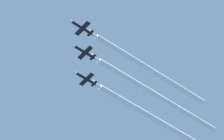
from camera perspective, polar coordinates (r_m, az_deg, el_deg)
jet_lead at (r=323.45m, az=-2.27°, el=3.12°), size 8.52×12.41×2.98m
jet_second_echelon at (r=330.58m, az=-2.08°, el=1.35°), size 8.52×12.41×2.98m
jet_third_echelon at (r=338.52m, az=-1.97°, el=-0.60°), size 8.52×12.41×2.98m
smoke_trail_lead at (r=338.54m, az=2.74°, el=0.04°), size 2.41×63.00×2.41m
smoke_trail_second_echelon at (r=347.96m, az=3.28°, el=-1.86°), size 2.41×70.29×2.41m
smoke_trail_third_echelon at (r=355.86m, az=3.09°, el=-3.54°), size 2.41×67.53×2.41m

